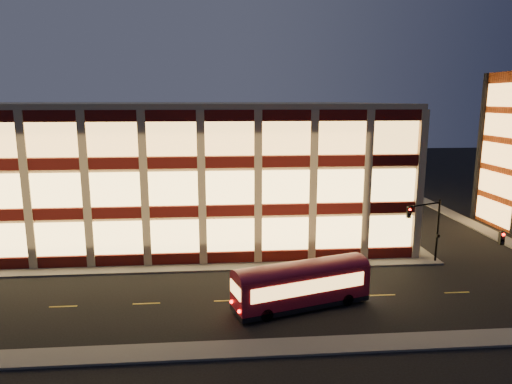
{
  "coord_description": "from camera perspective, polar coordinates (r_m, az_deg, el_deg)",
  "views": [
    {
      "loc": [
        3.51,
        -38.06,
        14.83
      ],
      "look_at": [
        7.33,
        8.0,
        5.48
      ],
      "focal_mm": 32.0,
      "sensor_mm": 36.0,
      "label": 1
    }
  ],
  "objects": [
    {
      "name": "ground",
      "position": [
        41.0,
        -9.47,
        -9.94
      ],
      "size": [
        200.0,
        200.0,
        0.0
      ],
      "primitive_type": "plane",
      "color": "black",
      "rests_on": "ground"
    },
    {
      "name": "sidewalk_office_south",
      "position": [
        42.26,
        -13.47,
        -9.33
      ],
      "size": [
        54.0,
        2.0,
        0.15
      ],
      "primitive_type": "cube",
      "color": "#514F4C",
      "rests_on": "ground"
    },
    {
      "name": "sidewalk_office_east",
      "position": [
        60.24,
        14.32,
        -3.11
      ],
      "size": [
        2.0,
        30.0,
        0.15
      ],
      "primitive_type": "cube",
      "color": "#514F4C",
      "rests_on": "ground"
    },
    {
      "name": "sidewalk_tower_west",
      "position": [
        64.64,
        23.59,
        -2.73
      ],
      "size": [
        2.0,
        30.0,
        0.15
      ],
      "primitive_type": "cube",
      "color": "#514F4C",
      "rests_on": "ground"
    },
    {
      "name": "sidewalk_near",
      "position": [
        29.29,
        -11.6,
        -19.07
      ],
      "size": [
        100.0,
        2.0,
        0.15
      ],
      "primitive_type": "cube",
      "color": "#514F4C",
      "rests_on": "ground"
    },
    {
      "name": "office_building",
      "position": [
        55.86,
        -11.32,
        3.41
      ],
      "size": [
        50.45,
        30.45,
        14.5
      ],
      "color": "tan",
      "rests_on": "ground"
    },
    {
      "name": "traffic_signal_far",
      "position": [
        43.95,
        20.65,
        -3.43
      ],
      "size": [
        3.79,
        1.87,
        6.0
      ],
      "color": "black",
      "rests_on": "ground"
    },
    {
      "name": "trolley_bus",
      "position": [
        33.77,
        5.7,
        -11.15
      ],
      "size": [
        10.37,
        5.39,
        3.41
      ],
      "rotation": [
        0.0,
        0.0,
        0.3
      ],
      "color": "maroon",
      "rests_on": "ground"
    }
  ]
}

